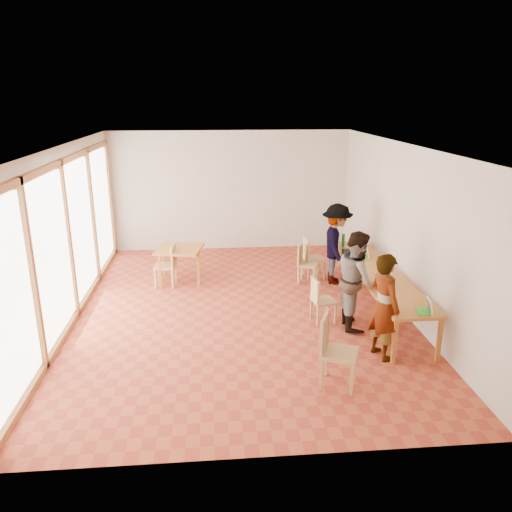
% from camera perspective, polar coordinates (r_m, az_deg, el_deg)
% --- Properties ---
extents(ground, '(8.00, 8.00, 0.00)m').
position_cam_1_polar(ground, '(9.34, -1.89, -6.15)').
color(ground, '#A94628').
rests_on(ground, ground).
extents(wall_back, '(6.00, 0.10, 3.00)m').
position_cam_1_polar(wall_back, '(12.74, -2.99, 7.42)').
color(wall_back, beige).
rests_on(wall_back, ground).
extents(wall_front, '(6.00, 0.10, 3.00)m').
position_cam_1_polar(wall_front, '(5.10, 0.54, -8.95)').
color(wall_front, beige).
rests_on(wall_front, ground).
extents(wall_right, '(0.10, 8.00, 3.00)m').
position_cam_1_polar(wall_right, '(9.48, 16.46, 3.07)').
color(wall_right, beige).
rests_on(wall_right, ground).
extents(window_wall, '(0.10, 8.00, 3.00)m').
position_cam_1_polar(window_wall, '(9.18, -20.78, 2.16)').
color(window_wall, white).
rests_on(window_wall, ground).
extents(ceiling, '(6.00, 8.00, 0.04)m').
position_cam_1_polar(ceiling, '(8.57, -2.10, 12.62)').
color(ceiling, white).
rests_on(ceiling, wall_back).
extents(communal_table, '(0.80, 4.00, 0.75)m').
position_cam_1_polar(communal_table, '(9.35, 13.64, -2.03)').
color(communal_table, '#B27027').
rests_on(communal_table, ground).
extents(side_table, '(0.90, 0.90, 0.75)m').
position_cam_1_polar(side_table, '(10.64, -8.75, 0.52)').
color(side_table, '#B27027').
rests_on(side_table, ground).
extents(chair_near, '(0.62, 0.62, 0.54)m').
position_cam_1_polar(chair_near, '(6.89, 8.64, -9.77)').
color(chair_near, '#D7B46B').
rests_on(chair_near, ground).
extents(chair_mid, '(0.44, 0.44, 0.43)m').
position_cam_1_polar(chair_mid, '(8.74, 7.25, -4.49)').
color(chair_mid, '#D7B46B').
rests_on(chair_mid, ground).
extents(chair_far, '(0.50, 0.50, 0.44)m').
position_cam_1_polar(chair_far, '(10.59, 5.50, -0.35)').
color(chair_far, '#D7B46B').
rests_on(chair_far, ground).
extents(chair_empty, '(0.46, 0.46, 0.48)m').
position_cam_1_polar(chair_empty, '(10.84, 6.20, 0.27)').
color(chair_empty, '#D7B46B').
rests_on(chair_empty, ground).
extents(chair_spare, '(0.47, 0.47, 0.48)m').
position_cam_1_polar(chair_spare, '(10.48, -9.88, -0.50)').
color(chair_spare, '#D7B46B').
rests_on(chair_spare, ground).
extents(person_near, '(0.56, 0.69, 1.64)m').
position_cam_1_polar(person_near, '(7.67, 14.43, -5.60)').
color(person_near, gray).
rests_on(person_near, ground).
extents(person_mid, '(0.69, 0.86, 1.68)m').
position_cam_1_polar(person_mid, '(8.58, 11.46, -2.69)').
color(person_mid, gray).
rests_on(person_mid, ground).
extents(person_far, '(0.78, 1.18, 1.70)m').
position_cam_1_polar(person_far, '(10.54, 9.16, 1.36)').
color(person_far, gray).
rests_on(person_far, ground).
extents(laptop_near, '(0.27, 0.29, 0.21)m').
position_cam_1_polar(laptop_near, '(7.80, 18.89, -5.72)').
color(laptop_near, green).
rests_on(laptop_near, communal_table).
extents(laptop_mid, '(0.22, 0.24, 0.19)m').
position_cam_1_polar(laptop_mid, '(8.79, 14.29, -2.67)').
color(laptop_mid, green).
rests_on(laptop_mid, communal_table).
extents(laptop_far, '(0.27, 0.29, 0.21)m').
position_cam_1_polar(laptop_far, '(10.14, 12.35, 0.26)').
color(laptop_far, green).
rests_on(laptop_far, communal_table).
extents(yellow_mug, '(0.14, 0.14, 0.09)m').
position_cam_1_polar(yellow_mug, '(10.57, 11.96, 0.95)').
color(yellow_mug, yellow).
rests_on(yellow_mug, communal_table).
extents(green_bottle, '(0.07, 0.07, 0.28)m').
position_cam_1_polar(green_bottle, '(10.68, 9.95, 1.76)').
color(green_bottle, '#1F7B30').
rests_on(green_bottle, communal_table).
extents(clear_glass, '(0.07, 0.07, 0.09)m').
position_cam_1_polar(clear_glass, '(8.68, 15.46, -3.08)').
color(clear_glass, silver).
rests_on(clear_glass, communal_table).
extents(condiment_cup, '(0.08, 0.08, 0.06)m').
position_cam_1_polar(condiment_cup, '(10.08, 12.19, -0.00)').
color(condiment_cup, white).
rests_on(condiment_cup, communal_table).
extents(pink_phone, '(0.05, 0.10, 0.01)m').
position_cam_1_polar(pink_phone, '(10.08, 12.38, -0.14)').
color(pink_phone, '#C12F5C').
rests_on(pink_phone, communal_table).
extents(black_pouch, '(0.16, 0.26, 0.09)m').
position_cam_1_polar(black_pouch, '(10.18, 10.40, 0.38)').
color(black_pouch, black).
rests_on(black_pouch, communal_table).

